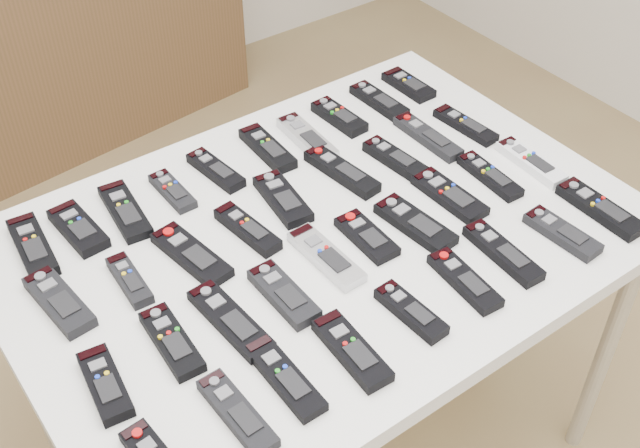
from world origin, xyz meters
TOP-DOWN VIEW (x-y plane):
  - table at (0.05, 0.05)m, footprint 1.25×0.88m
  - sideboard at (0.01, 1.78)m, footprint 1.67×0.56m
  - remote_0 at (-0.44, 0.34)m, footprint 0.07×0.19m
  - remote_1 at (-0.35, 0.33)m, footprint 0.07×0.16m
  - remote_2 at (-0.25, 0.33)m, footprint 0.08×0.19m
  - remote_3 at (-0.14, 0.33)m, footprint 0.04×0.14m
  - remote_4 at (-0.03, 0.34)m, footprint 0.06×0.16m
  - remote_5 at (0.11, 0.34)m, footprint 0.06×0.18m
  - remote_6 at (0.20, 0.31)m, footprint 0.06×0.19m
  - remote_7 at (0.31, 0.34)m, footprint 0.06×0.16m
  - remote_8 at (0.43, 0.34)m, footprint 0.06×0.17m
  - remote_9 at (0.54, 0.35)m, footprint 0.06×0.15m
  - remote_10 at (-0.46, 0.17)m, footprint 0.07×0.18m
  - remote_11 at (-0.33, 0.14)m, footprint 0.05×0.14m
  - remote_12 at (-0.20, 0.13)m, footprint 0.09×0.20m
  - remote_13 at (-0.08, 0.13)m, footprint 0.06×0.17m
  - remote_14 at (0.04, 0.17)m, footprint 0.08×0.18m
  - remote_15 at (0.19, 0.17)m, footprint 0.07×0.20m
  - remote_16 at (0.31, 0.14)m, footprint 0.06×0.16m
  - remote_17 at (0.43, 0.16)m, footprint 0.05×0.19m
  - remote_18 at (0.53, 0.14)m, footprint 0.06×0.17m
  - remote_19 at (-0.47, -0.05)m, footprint 0.07×0.16m
  - remote_20 at (-0.34, -0.04)m, footprint 0.06×0.17m
  - remote_21 at (-0.23, -0.05)m, footprint 0.07×0.20m
  - remote_22 at (-0.12, -0.06)m, footprint 0.06×0.17m
  - remote_23 at (0.01, -0.02)m, footprint 0.06×0.19m
  - remote_24 at (0.11, -0.02)m, footprint 0.06×0.15m
  - remote_25 at (0.21, -0.05)m, footprint 0.08×0.19m
  - remote_26 at (0.33, -0.03)m, footprint 0.06×0.18m
  - remote_27 at (0.44, -0.03)m, footprint 0.05×0.17m
  - remote_28 at (0.55, -0.05)m, footprint 0.05×0.18m
  - remote_30 at (-0.32, -0.23)m, footprint 0.05×0.18m
  - remote_31 at (-0.22, -0.22)m, footprint 0.05×0.18m
  - remote_32 at (-0.10, -0.24)m, footprint 0.06×0.18m
  - remote_33 at (0.04, -0.23)m, footprint 0.05×0.15m
  - remote_34 at (0.18, -0.23)m, footprint 0.06×0.17m
  - remote_35 at (0.29, -0.22)m, footprint 0.06×0.19m
  - remote_36 at (0.43, -0.25)m, footprint 0.06×0.16m
  - remote_37 at (0.55, -0.24)m, footprint 0.06×0.19m

SIDE VIEW (x-z plane):
  - sideboard at x=0.01m, z-range 0.00..0.82m
  - table at x=0.05m, z-range 0.33..1.11m
  - remote_3 at x=-0.14m, z-range 0.78..0.80m
  - remote_18 at x=0.53m, z-range 0.78..0.80m
  - remote_24 at x=0.11m, z-range 0.78..0.80m
  - remote_9 at x=0.54m, z-range 0.78..0.80m
  - remote_2 at x=-0.25m, z-range 0.78..0.80m
  - remote_8 at x=0.43m, z-range 0.78..0.80m
  - remote_12 at x=-0.20m, z-range 0.78..0.80m
  - remote_27 at x=0.44m, z-range 0.78..0.80m
  - remote_21 at x=-0.23m, z-range 0.78..0.80m
  - remote_23 at x=0.01m, z-range 0.78..0.80m
  - remote_26 at x=0.33m, z-range 0.78..0.80m
  - remote_31 at x=-0.22m, z-range 0.78..0.80m
  - remote_28 at x=0.55m, z-range 0.78..0.80m
  - remote_17 at x=0.43m, z-range 0.78..0.80m
  - remote_4 at x=-0.03m, z-range 0.78..0.80m
  - remote_34 at x=0.18m, z-range 0.78..0.80m
  - remote_11 at x=-0.33m, z-range 0.78..0.80m
  - remote_20 at x=-0.34m, z-range 0.78..0.80m
  - remote_36 at x=0.43m, z-range 0.78..0.80m
  - remote_14 at x=0.04m, z-range 0.78..0.80m
  - remote_30 at x=-0.32m, z-range 0.78..0.80m
  - remote_25 at x=0.21m, z-range 0.78..0.80m
  - remote_5 at x=0.11m, z-range 0.78..0.80m
  - remote_1 at x=-0.35m, z-range 0.78..0.80m
  - remote_7 at x=0.31m, z-range 0.78..0.80m
  - remote_6 at x=0.20m, z-range 0.78..0.80m
  - remote_37 at x=0.55m, z-range 0.78..0.80m
  - remote_0 at x=-0.44m, z-range 0.78..0.80m
  - remote_35 at x=0.29m, z-range 0.78..0.80m
  - remote_33 at x=0.04m, z-range 0.78..0.80m
  - remote_10 at x=-0.46m, z-range 0.78..0.80m
  - remote_16 at x=0.31m, z-range 0.78..0.80m
  - remote_32 at x=-0.10m, z-range 0.78..0.80m
  - remote_22 at x=-0.12m, z-range 0.78..0.80m
  - remote_13 at x=-0.08m, z-range 0.78..0.80m
  - remote_15 at x=0.19m, z-range 0.78..0.80m
  - remote_19 at x=-0.47m, z-range 0.78..0.80m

